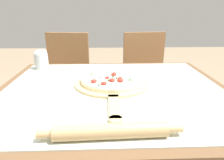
{
  "coord_description": "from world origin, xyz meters",
  "views": [
    {
      "loc": [
        -0.04,
        -0.89,
        1.11
      ],
      "look_at": [
        -0.01,
        0.03,
        0.78
      ],
      "focal_mm": 32.0,
      "sensor_mm": 36.0,
      "label": 1
    }
  ],
  "objects": [
    {
      "name": "flour_cup",
      "position": [
        -0.44,
        0.35,
        0.81
      ],
      "size": [
        0.08,
        0.08,
        0.12
      ],
      "color": "#B2B7BC",
      "rests_on": "towel_cloth"
    },
    {
      "name": "pizza_peel",
      "position": [
        -0.01,
        0.04,
        0.75
      ],
      "size": [
        0.38,
        0.58,
        0.01
      ],
      "color": "tan",
      "rests_on": "towel_cloth"
    },
    {
      "name": "dining_table",
      "position": [
        0.0,
        0.0,
        0.63
      ],
      "size": [
        1.12,
        0.95,
        0.74
      ],
      "color": "brown",
      "rests_on": "ground_plane"
    },
    {
      "name": "pizza",
      "position": [
        -0.01,
        0.06,
        0.77
      ],
      "size": [
        0.31,
        0.31,
        0.04
      ],
      "color": "beige",
      "rests_on": "pizza_peel"
    },
    {
      "name": "chair_left",
      "position": [
        -0.38,
        0.82,
        0.53
      ],
      "size": [
        0.44,
        0.44,
        0.91
      ],
      "rotation": [
        0.0,
        0.0,
        -0.11
      ],
      "color": "brown",
      "rests_on": "ground_plane"
    },
    {
      "name": "rolling_pin",
      "position": [
        -0.02,
        -0.39,
        0.77
      ],
      "size": [
        0.43,
        0.06,
        0.05
      ],
      "rotation": [
        0.0,
        0.0,
        0.03
      ],
      "color": "tan",
      "rests_on": "towel_cloth"
    },
    {
      "name": "towel_cloth",
      "position": [
        0.0,
        0.0,
        0.74
      ],
      "size": [
        1.04,
        0.87,
        0.0
      ],
      "color": "silver",
      "rests_on": "dining_table"
    },
    {
      "name": "chair_right",
      "position": [
        0.33,
        0.82,
        0.53
      ],
      "size": [
        0.44,
        0.44,
        0.91
      ],
      "rotation": [
        0.0,
        0.0,
        0.12
      ],
      "color": "brown",
      "rests_on": "ground_plane"
    }
  ]
}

